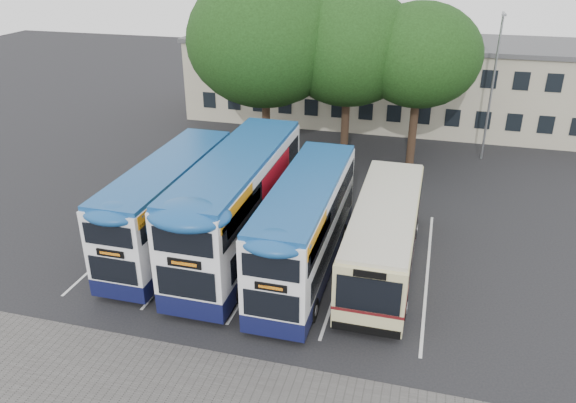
# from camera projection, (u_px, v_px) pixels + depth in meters

# --- Properties ---
(ground) EXTENTS (120.00, 120.00, 0.00)m
(ground) POSITION_uv_depth(u_px,v_px,m) (329.00, 333.00, 20.25)
(ground) COLOR black
(ground) RESTS_ON ground
(bay_lines) EXTENTS (14.12, 11.00, 0.01)m
(bay_lines) POSITION_uv_depth(u_px,v_px,m) (270.00, 252.00, 25.50)
(bay_lines) COLOR silver
(bay_lines) RESTS_ON ground
(depot_building) EXTENTS (32.40, 8.40, 6.20)m
(depot_building) POSITION_uv_depth(u_px,v_px,m) (401.00, 80.00, 42.47)
(depot_building) COLOR #B5A992
(depot_building) RESTS_ON ground
(lamp_post) EXTENTS (0.25, 1.05, 9.06)m
(lamp_post) POSITION_uv_depth(u_px,v_px,m) (493.00, 80.00, 34.10)
(lamp_post) COLOR gray
(lamp_post) RESTS_ON ground
(tree_left) EXTENTS (9.39, 9.39, 11.43)m
(tree_left) POSITION_uv_depth(u_px,v_px,m) (265.00, 40.00, 33.45)
(tree_left) COLOR black
(tree_left) RESTS_ON ground
(tree_mid) EXTENTS (8.28, 8.28, 10.58)m
(tree_mid) POSITION_uv_depth(u_px,v_px,m) (349.00, 47.00, 33.46)
(tree_mid) COLOR black
(tree_mid) RESTS_ON ground
(tree_right) EXTENTS (7.11, 7.11, 9.81)m
(tree_right) POSITION_uv_depth(u_px,v_px,m) (420.00, 55.00, 32.50)
(tree_right) COLOR black
(tree_right) RESTS_ON ground
(bus_dd_left) EXTENTS (2.39, 9.86, 4.10)m
(bus_dd_left) POSITION_uv_depth(u_px,v_px,m) (170.00, 201.00, 25.11)
(bus_dd_left) COLOR #10143C
(bus_dd_left) RESTS_ON ground
(bus_dd_mid) EXTENTS (2.71, 11.16, 4.65)m
(bus_dd_mid) POSITION_uv_depth(u_px,v_px,m) (239.00, 201.00, 24.44)
(bus_dd_mid) COLOR #10143C
(bus_dd_mid) RESTS_ON ground
(bus_dd_right) EXTENTS (2.41, 9.94, 4.14)m
(bus_dd_right) POSITION_uv_depth(u_px,v_px,m) (306.00, 224.00, 23.10)
(bus_dd_right) COLOR #10143C
(bus_dd_right) RESTS_ON ground
(bus_single) EXTENTS (2.59, 10.18, 3.04)m
(bus_single) POSITION_uv_depth(u_px,v_px,m) (385.00, 231.00, 23.68)
(bus_single) COLOR beige
(bus_single) RESTS_ON ground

